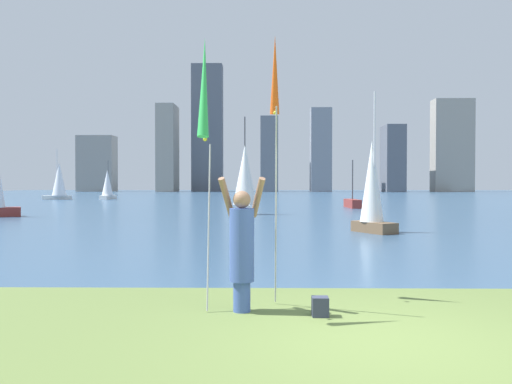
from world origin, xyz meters
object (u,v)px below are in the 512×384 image
at_px(kite_flag_right, 275,82).
at_px(person, 242,245).
at_px(bag, 320,307).
at_px(sailboat_6, 372,189).
at_px(sailboat_0, 107,185).
at_px(sailboat_7, 352,203).
at_px(kite_flag_left, 204,92).
at_px(sailboat_1, 59,181).
at_px(sailboat_2, 245,179).

bearing_deg(kite_flag_right, person, -119.94).
relative_size(bag, sailboat_6, 0.05).
distance_m(sailboat_0, sailboat_7, 30.44).
distance_m(kite_flag_left, bag, 3.45).
relative_size(sailboat_0, sailboat_6, 0.81).
distance_m(bag, sailboat_6, 12.85).
height_order(bag, sailboat_7, sailboat_7).
relative_size(person, sailboat_6, 0.37).
xyz_separation_m(sailboat_1, sailboat_2, (21.66, -26.33, 0.01)).
relative_size(sailboat_0, sailboat_1, 0.78).
bearing_deg(sailboat_1, kite_flag_left, -66.16).
distance_m(kite_flag_right, sailboat_2, 22.07).
bearing_deg(kite_flag_left, sailboat_7, 76.53).
height_order(sailboat_1, sailboat_2, sailboat_2).
relative_size(kite_flag_right, sailboat_1, 0.77).
xyz_separation_m(bag, sailboat_6, (3.35, 12.31, 1.51)).
bearing_deg(bag, person, 166.79).
xyz_separation_m(person, kite_flag_right, (0.51, 0.88, 2.59)).
distance_m(person, sailboat_0, 52.46).
relative_size(person, sailboat_1, 0.36).
height_order(person, kite_flag_right, kite_flag_right).
bearing_deg(sailboat_7, sailboat_0, 142.60).
height_order(bag, sailboat_0, sailboat_0).
distance_m(sailboat_1, sailboat_6, 45.88).
bearing_deg(sailboat_6, person, -110.40).
bearing_deg(sailboat_6, kite_flag_right, -109.59).
relative_size(person, sailboat_7, 0.56).
height_order(kite_flag_left, sailboat_1, sailboat_1).
relative_size(sailboat_1, sailboat_6, 1.05).
distance_m(sailboat_6, sailboat_7, 19.28).
height_order(kite_flag_left, sailboat_2, sailboat_2).
bearing_deg(sailboat_2, kite_flag_left, -89.35).
relative_size(sailboat_0, sailboat_2, 0.75).
distance_m(sailboat_0, sailboat_1, 5.35).
height_order(person, bag, person).
bearing_deg(bag, sailboat_0, 110.11).
distance_m(person, sailboat_7, 31.90).
bearing_deg(kite_flag_left, sailboat_6, 68.18).
bearing_deg(sailboat_0, sailboat_2, -58.53).
height_order(sailboat_0, sailboat_2, sailboat_2).
relative_size(sailboat_2, sailboat_7, 1.62).
bearing_deg(bag, sailboat_6, 74.77).
relative_size(bag, sailboat_1, 0.05).
height_order(bag, sailboat_2, sailboat_2).
xyz_separation_m(sailboat_2, sailboat_6, (5.25, -10.83, -0.47)).
relative_size(sailboat_2, sailboat_6, 1.09).
xyz_separation_m(kite_flag_left, sailboat_6, (4.99, 12.46, -1.52)).
relative_size(bag, sailboat_0, 0.06).
xyz_separation_m(bag, sailboat_0, (-18.25, 49.85, 1.44)).
bearing_deg(sailboat_0, bag, -69.89).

